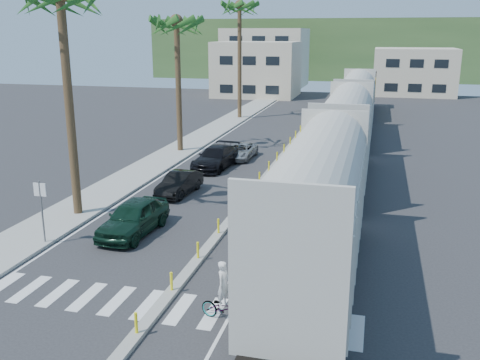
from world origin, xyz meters
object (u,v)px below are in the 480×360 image
(street_sign, at_px, (41,203))
(car_lead, at_px, (133,217))
(car_second, at_px, (179,183))
(cyclist, at_px, (224,303))

(street_sign, relative_size, car_lead, 0.61)
(car_second, xyz_separation_m, cyclist, (6.59, -13.29, 0.00))
(cyclist, bearing_deg, car_second, 42.04)
(car_lead, bearing_deg, street_sign, -142.56)
(car_lead, relative_size, cyclist, 2.29)
(street_sign, xyz_separation_m, car_second, (3.11, 8.91, -1.31))
(car_second, distance_m, cyclist, 14.83)
(car_second, relative_size, cyclist, 1.94)
(car_lead, bearing_deg, cyclist, -43.24)
(street_sign, height_order, cyclist, street_sign)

